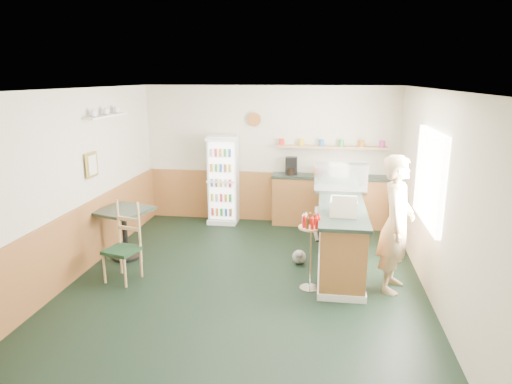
% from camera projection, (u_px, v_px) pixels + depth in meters
% --- Properties ---
extents(ground, '(6.00, 6.00, 0.00)m').
position_uv_depth(ground, '(245.00, 282.00, 6.52)').
color(ground, black).
rests_on(ground, ground).
extents(room_envelope, '(5.04, 6.02, 2.72)m').
position_uv_depth(room_envelope, '(237.00, 168.00, 6.88)').
color(room_envelope, beige).
rests_on(room_envelope, ground).
extents(service_counter, '(0.68, 3.01, 1.01)m').
position_uv_depth(service_counter, '(339.00, 232.00, 7.25)').
color(service_counter, '#A36A34').
rests_on(service_counter, ground).
extents(back_counter, '(2.24, 0.42, 1.69)m').
position_uv_depth(back_counter, '(328.00, 199.00, 8.91)').
color(back_counter, '#A36A34').
rests_on(back_counter, ground).
extents(drinks_fridge, '(0.58, 0.51, 1.74)m').
position_uv_depth(drinks_fridge, '(223.00, 180.00, 9.06)').
color(drinks_fridge, white).
rests_on(drinks_fridge, ground).
extents(display_case, '(0.86, 0.45, 0.49)m').
position_uv_depth(display_case, '(341.00, 177.00, 7.49)').
color(display_case, silver).
rests_on(display_case, service_counter).
extents(cash_register, '(0.38, 0.40, 0.21)m').
position_uv_depth(cash_register, '(344.00, 207.00, 6.27)').
color(cash_register, beige).
rests_on(cash_register, service_counter).
extents(shopkeeper, '(0.61, 0.73, 1.88)m').
position_uv_depth(shopkeeper, '(396.00, 224.00, 6.11)').
color(shopkeeper, tan).
rests_on(shopkeeper, ground).
extents(condiment_stand, '(0.34, 0.34, 1.06)m').
position_uv_depth(condiment_stand, '(311.00, 239.00, 6.15)').
color(condiment_stand, silver).
rests_on(condiment_stand, ground).
extents(newspaper_rack, '(0.09, 0.42, 0.50)m').
position_uv_depth(newspaper_rack, '(317.00, 224.00, 7.58)').
color(newspaper_rack, black).
rests_on(newspaper_rack, ground).
extents(cafe_table, '(0.94, 0.94, 0.82)m').
position_uv_depth(cafe_table, '(124.00, 224.00, 7.26)').
color(cafe_table, black).
rests_on(cafe_table, ground).
extents(cafe_chair, '(0.51, 0.52, 1.14)m').
position_uv_depth(cafe_chair, '(124.00, 239.00, 6.55)').
color(cafe_chair, black).
rests_on(cafe_chair, ground).
extents(dog_doorstop, '(0.22, 0.28, 0.26)m').
position_uv_depth(dog_doorstop, '(299.00, 256.00, 7.14)').
color(dog_doorstop, gray).
rests_on(dog_doorstop, ground).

